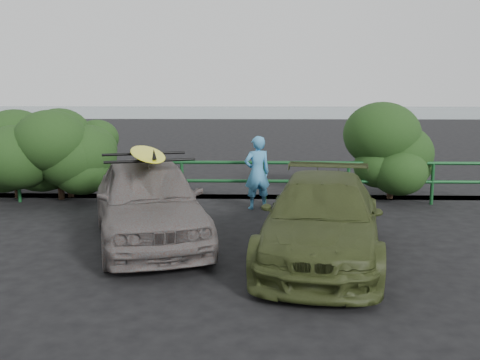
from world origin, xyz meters
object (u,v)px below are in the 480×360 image
object	(u,v)px
man	(257,173)
guardrail	(223,182)
olive_vehicle	(322,218)
sedan	(148,200)
surfboard	(147,153)

from	to	relation	value
man	guardrail	bearing A→B (deg)	-53.79
olive_vehicle	guardrail	bearing A→B (deg)	124.03
guardrail	man	distance (m)	1.04
sedan	olive_vehicle	size ratio (longest dim) A/B	0.98
surfboard	man	bearing A→B (deg)	36.48
sedan	surfboard	size ratio (longest dim) A/B	1.69
sedan	olive_vehicle	xyz separation A→B (m)	(3.02, -0.88, -0.10)
surfboard	guardrail	bearing A→B (deg)	52.98
sedan	man	bearing A→B (deg)	36.48
sedan	surfboard	xyz separation A→B (m)	(0.00, -0.00, 0.85)
surfboard	sedan	bearing A→B (deg)	72.59
man	surfboard	xyz separation A→B (m)	(-1.98, -2.71, 0.77)
guardrail	sedan	world-z (taller)	sedan
olive_vehicle	man	bearing A→B (deg)	116.14
guardrail	surfboard	xyz separation A→B (m)	(-1.17, -3.27, 1.10)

